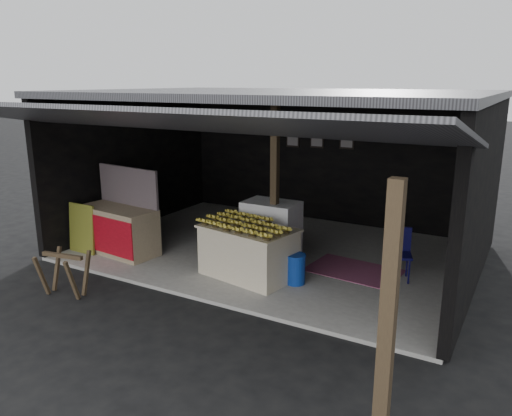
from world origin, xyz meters
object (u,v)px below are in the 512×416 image
Objects in this scene: white_crate at (271,231)px; sawhorse at (64,269)px; water_barrel at (295,270)px; plastic_chair at (399,249)px; banana_table at (248,252)px; neighbor_stall at (119,228)px.

sawhorse is at bearing -125.75° from white_crate.
sawhorse is (-2.03, -2.84, -0.17)m from white_crate.
water_barrel is 0.54× the size of plastic_chair.
plastic_chair is (2.20, 0.25, -0.04)m from white_crate.
banana_table is 2.43m from plastic_chair.
white_crate is at bearing 167.14° from plastic_chair.
banana_table is 2.86m from sawhorse.
white_crate is 1.22m from water_barrel.
neighbor_stall is (-2.63, -1.09, -0.05)m from white_crate.
sawhorse is 3.55m from water_barrel.
white_crate is at bearing 103.79° from banana_table.
banana_table and plastic_chair have the same top height.
sawhorse is 1.55× the size of water_barrel.
banana_table is 3.67× the size of water_barrel.
white_crate is 2.34× the size of water_barrel.
banana_table is at bearing 9.38° from neighbor_stall.
sawhorse reaches higher than water_barrel.
sawhorse is (-2.10, -1.94, -0.06)m from banana_table.
sawhorse is at bearing -65.80° from neighbor_stall.
neighbor_stall is 5.02m from plastic_chair.
banana_table is at bearing -171.02° from plastic_chair.
sawhorse is at bearing -144.80° from water_barrel.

